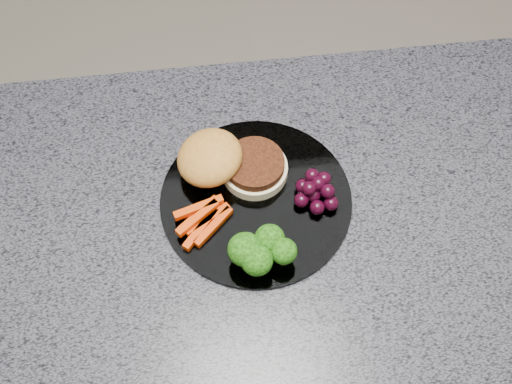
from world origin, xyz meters
The scene contains 7 objects.
island_cabinet centered at (0.00, 0.00, 0.43)m, with size 1.20×0.60×0.86m, color brown.
countertop centered at (0.00, 0.00, 0.88)m, with size 1.20×0.60×0.04m, color #4A4A54.
plate centered at (-0.12, 0.05, 0.90)m, with size 0.26×0.26×0.01m, color white.
burger centered at (-0.15, 0.10, 0.93)m, with size 0.16×0.11×0.05m.
carrot_sticks centered at (-0.19, 0.03, 0.91)m, with size 0.08×0.08×0.02m.
broccoli centered at (-0.12, -0.04, 0.94)m, with size 0.09×0.07×0.05m.
grape_bunch centered at (-0.03, 0.05, 0.92)m, with size 0.06×0.06×0.04m.
Camera 1 is at (-0.17, -0.41, 1.75)m, focal length 50.00 mm.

